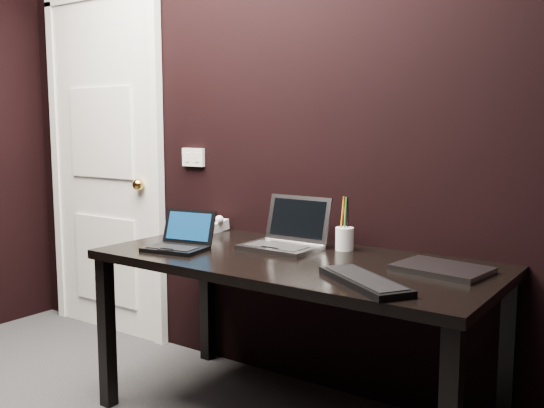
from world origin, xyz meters
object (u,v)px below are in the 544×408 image
Objects in this scene: desk at (294,275)px; silver_laptop at (285,239)px; desk_phone at (209,224)px; pen_cup at (345,238)px; mobile_phone at (174,231)px; closed_laptop at (442,269)px; door at (105,166)px; netbook at (179,242)px; ext_keyboard at (364,281)px.

silver_laptop is at bearing 135.94° from desk.
pen_cup is at bearing -2.51° from desk_phone.
closed_laptop is at bearing 3.85° from mobile_phone.
pen_cup is (-0.50, 0.15, 0.04)m from closed_laptop.
netbook is at bearing -25.22° from door.
mobile_phone is at bearing -176.15° from closed_laptop.
netbook is 0.82× the size of closed_laptop.
mobile_phone is 0.86m from pen_cup.
door reaches higher than mobile_phone.
door is 1.28m from netbook.
netbook reaches higher than desk_phone.
pen_cup is (0.82, 0.24, 0.02)m from mobile_phone.
desk is (1.65, -0.38, -0.38)m from door.
closed_laptop is (0.74, -0.02, -0.03)m from silver_laptop.
silver_laptop reaches higher than desk_phone.
pen_cup reaches higher than desk.
netbook is 0.89× the size of silver_laptop.
mobile_phone is (-0.21, 0.18, 0.00)m from netbook.
door is 4.91× the size of ext_keyboard.
silver_laptop is 0.74m from closed_laptop.
door is at bearing 154.78° from netbook.
desk_phone is (-0.59, 0.16, -0.01)m from silver_laptop.
door is 1.03m from mobile_phone.
pen_cup is (0.62, 0.42, 0.02)m from netbook.
ext_keyboard is at bearing -27.61° from desk.
silver_laptop reaches higher than netbook.
silver_laptop is (1.51, -0.24, -0.26)m from door.
desk_phone reaches higher than closed_laptop.
door is at bearing 173.25° from closed_laptop.
desk is 4.66× the size of closed_laptop.
door is 6.41× the size of silver_laptop.
ext_keyboard reaches higher than closed_laptop.
netbook is 0.48m from silver_laptop.
ext_keyboard is 1.81× the size of pen_cup.
mobile_phone reaches higher than desk_phone.
mobile_phone reaches higher than desk.
desk_phone is at bearing 177.49° from pen_cup.
desk is 5.10× the size of silver_laptop.
netbook is (-0.51, -0.16, 0.11)m from desk.
netbook is at bearing -162.84° from desk.
door reaches higher than desk.
mobile_phone is (-1.16, 0.25, 0.02)m from ext_keyboard.
mobile_phone is (0.01, -0.27, 0.00)m from desk_phone.
mobile_phone is at bearing -169.23° from silver_laptop.
desk is 0.79m from desk_phone.
closed_laptop is 1.51× the size of pen_cup.
door is at bearing 163.83° from ext_keyboard.
silver_laptop is 1.69× the size of desk_phone.
pen_cup is (-0.34, 0.49, 0.04)m from ext_keyboard.
closed_laptop is 1.85× the size of desk_phone.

